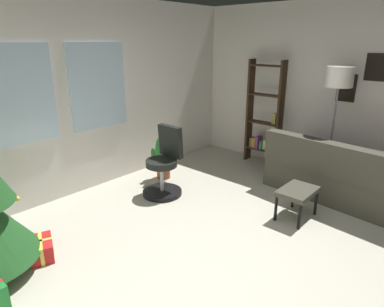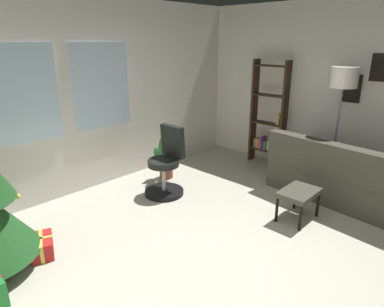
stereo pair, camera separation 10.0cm
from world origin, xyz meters
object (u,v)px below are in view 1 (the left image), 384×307
bookshelf (264,120)px  potted_plant (163,160)px  couch (355,178)px  floor_lamp (339,86)px  footstool (298,193)px  gift_box_red (41,249)px  office_chair (164,168)px

bookshelf → potted_plant: bearing=155.4°
couch → floor_lamp: floor_lamp is taller
bookshelf → footstool: bearing=-137.2°
gift_box_red → potted_plant: potted_plant is taller
gift_box_red → potted_plant: 2.33m
office_chair → potted_plant: (0.36, 0.42, -0.07)m
footstool → potted_plant: (-0.25, 2.14, -0.01)m
bookshelf → potted_plant: size_ratio=2.59×
footstool → floor_lamp: (1.21, 0.09, 1.18)m
footstool → office_chair: bearing=109.4°
couch → footstool: size_ratio=4.03×
gift_box_red → office_chair: office_chair is taller
couch → office_chair: (-1.68, 2.07, 0.09)m
office_chair → floor_lamp: 2.69m
gift_box_red → floor_lamp: 4.23m
footstool → potted_plant: 2.16m
office_chair → floor_lamp: (1.81, -1.63, 1.13)m
footstool → office_chair: 1.83m
couch → potted_plant: 2.82m
floor_lamp → potted_plant: floor_lamp is taller
office_chair → footstool: bearing=-70.6°
office_chair → floor_lamp: size_ratio=0.56×
couch → floor_lamp: size_ratio=1.19×
potted_plant → gift_box_red: bearing=-165.7°
footstool → floor_lamp: bearing=4.4°
footstool → potted_plant: size_ratio=0.75×
footstool → gift_box_red: footstool is taller
office_chair → potted_plant: size_ratio=1.41×
couch → gift_box_red: 4.05m
gift_box_red → floor_lamp: (3.70, -1.48, 1.42)m
gift_box_red → office_chair: bearing=4.7°
footstool → bookshelf: bookshelf is taller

